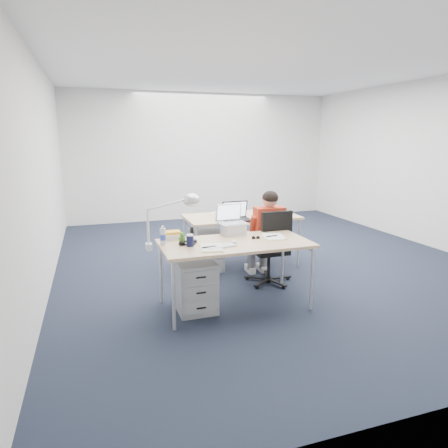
% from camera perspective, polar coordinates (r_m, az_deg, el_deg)
% --- Properties ---
extents(floor, '(7.00, 7.00, 0.00)m').
position_cam_1_polar(floor, '(6.12, 5.94, -5.17)').
color(floor, black).
rests_on(floor, ground).
extents(room, '(6.02, 7.02, 2.80)m').
position_cam_1_polar(room, '(5.85, 6.31, 11.07)').
color(room, silver).
rests_on(room, ground).
extents(desk_near, '(1.60, 0.80, 0.73)m').
position_cam_1_polar(desk_near, '(4.29, 1.60, -3.19)').
color(desk_near, tan).
rests_on(desk_near, ground).
extents(desk_far, '(1.60, 0.80, 0.73)m').
position_cam_1_polar(desk_far, '(5.73, 2.48, 0.74)').
color(desk_far, tan).
rests_on(desk_far, ground).
extents(office_chair, '(0.61, 0.61, 0.96)m').
position_cam_1_polar(office_chair, '(5.12, 6.55, -5.50)').
color(office_chair, black).
rests_on(office_chair, ground).
extents(seated_person, '(0.38, 0.65, 1.18)m').
position_cam_1_polar(seated_person, '(5.18, 5.88, -1.66)').
color(seated_person, red).
rests_on(seated_person, ground).
extents(drawer_pedestal_near, '(0.40, 0.50, 0.55)m').
position_cam_1_polar(drawer_pedestal_near, '(4.35, -4.20, -8.67)').
color(drawer_pedestal_near, '#95999A').
rests_on(drawer_pedestal_near, ground).
extents(drawer_pedestal_far, '(0.40, 0.50, 0.55)m').
position_cam_1_polar(drawer_pedestal_far, '(5.64, -2.55, -3.72)').
color(drawer_pedestal_far, '#95999A').
rests_on(drawer_pedestal_far, ground).
extents(silver_laptop, '(0.34, 0.28, 0.34)m').
position_cam_1_polar(silver_laptop, '(4.60, 1.34, 0.60)').
color(silver_laptop, silver).
rests_on(silver_laptop, desk_near).
extents(wireless_keyboard, '(0.33, 0.19, 0.02)m').
position_cam_1_polar(wireless_keyboard, '(4.09, -0.41, -3.18)').
color(wireless_keyboard, white).
rests_on(wireless_keyboard, desk_near).
extents(computer_mouse, '(0.08, 0.10, 0.03)m').
position_cam_1_polar(computer_mouse, '(4.23, 1.43, -2.56)').
color(computer_mouse, white).
rests_on(computer_mouse, desk_near).
extents(headphones, '(0.26, 0.22, 0.04)m').
position_cam_1_polar(headphones, '(4.22, -5.18, -2.62)').
color(headphones, black).
rests_on(headphones, desk_near).
extents(can_koozie, '(0.09, 0.09, 0.12)m').
position_cam_1_polar(can_koozie, '(4.12, -4.88, -2.34)').
color(can_koozie, '#13183B').
rests_on(can_koozie, desk_near).
extents(water_bottle, '(0.07, 0.07, 0.20)m').
position_cam_1_polar(water_bottle, '(4.21, -8.73, -1.60)').
color(water_bottle, silver).
rests_on(water_bottle, desk_near).
extents(bear_figurine, '(0.08, 0.07, 0.13)m').
position_cam_1_polar(bear_figurine, '(4.21, -6.01, -1.99)').
color(bear_figurine, '#327B21').
rests_on(bear_figurine, desk_near).
extents(book_stack, '(0.20, 0.15, 0.09)m').
position_cam_1_polar(book_stack, '(4.44, -7.36, -1.57)').
color(book_stack, silver).
rests_on(book_stack, desk_near).
extents(cordless_phone, '(0.04, 0.02, 0.13)m').
position_cam_1_polar(cordless_phone, '(4.42, -4.61, -1.27)').
color(cordless_phone, black).
rests_on(cordless_phone, desk_near).
extents(papers_left, '(0.28, 0.35, 0.01)m').
position_cam_1_polar(papers_left, '(4.04, -1.88, -3.42)').
color(papers_left, '#F2E08C').
rests_on(papers_left, desk_near).
extents(papers_right, '(0.26, 0.33, 0.01)m').
position_cam_1_polar(papers_right, '(4.52, 7.07, -1.82)').
color(papers_right, '#F2E08C').
rests_on(papers_right, desk_near).
extents(sunglasses, '(0.10, 0.06, 0.02)m').
position_cam_1_polar(sunglasses, '(4.42, 4.56, -1.99)').
color(sunglasses, black).
rests_on(sunglasses, desk_near).
extents(desk_lamp, '(0.54, 0.36, 0.57)m').
position_cam_1_polar(desk_lamp, '(4.00, -8.39, 0.44)').
color(desk_lamp, silver).
rests_on(desk_lamp, desk_near).
extents(dark_laptop, '(0.37, 0.36, 0.26)m').
position_cam_1_polar(dark_laptop, '(5.37, 1.97, 1.89)').
color(dark_laptop, black).
rests_on(dark_laptop, desk_far).
extents(far_cup, '(0.07, 0.07, 0.10)m').
position_cam_1_polar(far_cup, '(5.92, 5.84, 2.00)').
color(far_cup, white).
rests_on(far_cup, desk_far).
extents(far_papers, '(0.18, 0.26, 0.01)m').
position_cam_1_polar(far_papers, '(5.85, -0.77, 1.48)').
color(far_papers, white).
rests_on(far_papers, desk_far).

